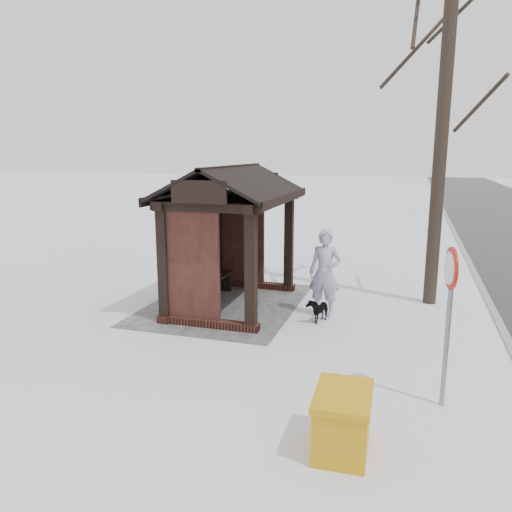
# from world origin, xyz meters

# --- Properties ---
(ground) EXTENTS (120.00, 120.00, 0.00)m
(ground) POSITION_xyz_m (0.00, 0.00, 0.00)
(ground) COLOR white
(ground) RESTS_ON ground
(kerb) EXTENTS (120.00, 0.15, 0.06)m
(kerb) POSITION_xyz_m (0.00, 5.50, 0.01)
(kerb) COLOR gray
(kerb) RESTS_ON ground
(trampled_patch) EXTENTS (4.20, 3.20, 0.02)m
(trampled_patch) POSITION_xyz_m (0.00, -0.20, 0.01)
(trampled_patch) COLOR gray
(trampled_patch) RESTS_ON ground
(bus_shelter) EXTENTS (3.60, 2.40, 3.09)m
(bus_shelter) POSITION_xyz_m (0.00, -0.16, 2.17)
(bus_shelter) COLOR #351713
(bus_shelter) RESTS_ON ground
(tree_near) EXTENTS (3.42, 3.42, 9.03)m
(tree_near) POSITION_xyz_m (-1.50, 4.20, 6.16)
(tree_near) COLOR black
(tree_near) RESTS_ON ground
(pedestrian) EXTENTS (0.52, 0.72, 1.83)m
(pedestrian) POSITION_xyz_m (0.12, 2.06, 0.92)
(pedestrian) COLOR #AFA5C1
(pedestrian) RESTS_ON ground
(dog) EXTENTS (0.64, 0.44, 0.50)m
(dog) POSITION_xyz_m (0.50, 2.00, 0.25)
(dog) COLOR black
(dog) RESTS_ON ground
(grit_bin) EXTENTS (0.95, 0.66, 0.72)m
(grit_bin) POSITION_xyz_m (4.83, 3.07, 0.36)
(grit_bin) COLOR #C0860B
(grit_bin) RESTS_ON ground
(road_sign) EXTENTS (0.55, 0.15, 2.19)m
(road_sign) POSITION_xyz_m (3.39, 4.21, 1.59)
(road_sign) COLOR gray
(road_sign) RESTS_ON ground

